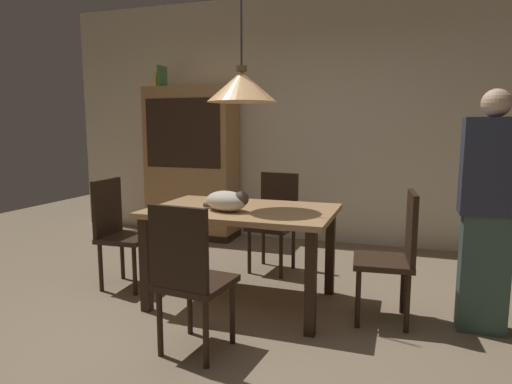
{
  "coord_description": "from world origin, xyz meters",
  "views": [
    {
      "loc": [
        1.09,
        -2.59,
        1.36
      ],
      "look_at": [
        -0.03,
        0.72,
        0.85
      ],
      "focal_mm": 30.94,
      "sensor_mm": 36.0,
      "label": 1
    }
  ],
  "objects_px": {
    "dining_table": "(242,221)",
    "chair_far_back": "(275,217)",
    "chair_near_front": "(189,274)",
    "book_green_slim": "(162,77)",
    "cat_sleeping": "(227,201)",
    "book_yellow_short": "(159,80)",
    "person_standing": "(488,213)",
    "pendant_lamp": "(242,86)",
    "chair_right_side": "(395,251)",
    "chair_left_side": "(119,228)",
    "hutch_bookcase": "(192,166)"
  },
  "relations": [
    {
      "from": "chair_near_front",
      "to": "person_standing",
      "type": "height_order",
      "value": "person_standing"
    },
    {
      "from": "chair_far_back",
      "to": "pendant_lamp",
      "type": "relative_size",
      "value": 0.72
    },
    {
      "from": "dining_table",
      "to": "chair_far_back",
      "type": "bearing_deg",
      "value": 89.41
    },
    {
      "from": "person_standing",
      "to": "chair_near_front",
      "type": "bearing_deg",
      "value": -151.04
    },
    {
      "from": "chair_far_back",
      "to": "cat_sleeping",
      "type": "distance_m",
      "value": 1.07
    },
    {
      "from": "chair_near_front",
      "to": "cat_sleeping",
      "type": "bearing_deg",
      "value": 94.15
    },
    {
      "from": "chair_left_side",
      "to": "person_standing",
      "type": "relative_size",
      "value": 0.58
    },
    {
      "from": "chair_near_front",
      "to": "cat_sleeping",
      "type": "distance_m",
      "value": 0.8
    },
    {
      "from": "chair_right_side",
      "to": "cat_sleeping",
      "type": "relative_size",
      "value": 2.3
    },
    {
      "from": "dining_table",
      "to": "chair_far_back",
      "type": "height_order",
      "value": "chair_far_back"
    },
    {
      "from": "dining_table",
      "to": "book_green_slim",
      "type": "distance_m",
      "value": 2.82
    },
    {
      "from": "dining_table",
      "to": "hutch_bookcase",
      "type": "height_order",
      "value": "hutch_bookcase"
    },
    {
      "from": "chair_far_back",
      "to": "pendant_lamp",
      "type": "xyz_separation_m",
      "value": [
        -0.01,
        -0.88,
        1.15
      ]
    },
    {
      "from": "chair_near_front",
      "to": "pendant_lamp",
      "type": "relative_size",
      "value": 0.72
    },
    {
      "from": "person_standing",
      "to": "chair_left_side",
      "type": "bearing_deg",
      "value": -178.58
    },
    {
      "from": "cat_sleeping",
      "to": "chair_far_back",
      "type": "bearing_deg",
      "value": 86.04
    },
    {
      "from": "book_yellow_short",
      "to": "book_green_slim",
      "type": "bearing_deg",
      "value": 0.0
    },
    {
      "from": "pendant_lamp",
      "to": "chair_far_back",
      "type": "bearing_deg",
      "value": 89.41
    },
    {
      "from": "chair_far_back",
      "to": "cat_sleeping",
      "type": "bearing_deg",
      "value": -93.96
    },
    {
      "from": "chair_left_side",
      "to": "chair_far_back",
      "type": "bearing_deg",
      "value": 37.78
    },
    {
      "from": "dining_table",
      "to": "person_standing",
      "type": "bearing_deg",
      "value": 2.24
    },
    {
      "from": "book_green_slim",
      "to": "book_yellow_short",
      "type": "bearing_deg",
      "value": 180.0
    },
    {
      "from": "dining_table",
      "to": "chair_right_side",
      "type": "relative_size",
      "value": 1.51
    },
    {
      "from": "chair_near_front",
      "to": "book_green_slim",
      "type": "distance_m",
      "value": 3.49
    },
    {
      "from": "dining_table",
      "to": "book_green_slim",
      "type": "bearing_deg",
      "value": 133.68
    },
    {
      "from": "dining_table",
      "to": "book_yellow_short",
      "type": "height_order",
      "value": "book_yellow_short"
    },
    {
      "from": "cat_sleeping",
      "to": "hutch_bookcase",
      "type": "distance_m",
      "value": 2.32
    },
    {
      "from": "cat_sleeping",
      "to": "book_yellow_short",
      "type": "height_order",
      "value": "book_yellow_short"
    },
    {
      "from": "dining_table",
      "to": "chair_far_back",
      "type": "xyz_separation_m",
      "value": [
        0.01,
        0.88,
        -0.14
      ]
    },
    {
      "from": "chair_left_side",
      "to": "book_yellow_short",
      "type": "relative_size",
      "value": 4.65
    },
    {
      "from": "chair_near_front",
      "to": "pendant_lamp",
      "type": "bearing_deg",
      "value": 89.45
    },
    {
      "from": "chair_near_front",
      "to": "book_green_slim",
      "type": "bearing_deg",
      "value": 122.54
    },
    {
      "from": "book_green_slim",
      "to": "person_standing",
      "type": "bearing_deg",
      "value": -26.87
    },
    {
      "from": "chair_left_side",
      "to": "dining_table",
      "type": "bearing_deg",
      "value": 0.19
    },
    {
      "from": "chair_near_front",
      "to": "chair_right_side",
      "type": "bearing_deg",
      "value": 37.92
    },
    {
      "from": "book_green_slim",
      "to": "dining_table",
      "type": "bearing_deg",
      "value": -46.32
    },
    {
      "from": "chair_far_back",
      "to": "chair_near_front",
      "type": "distance_m",
      "value": 1.76
    },
    {
      "from": "hutch_bookcase",
      "to": "cat_sleeping",
      "type": "bearing_deg",
      "value": -56.66
    },
    {
      "from": "chair_near_front",
      "to": "pendant_lamp",
      "type": "distance_m",
      "value": 1.45
    },
    {
      "from": "chair_left_side",
      "to": "cat_sleeping",
      "type": "xyz_separation_m",
      "value": [
        1.07,
        -0.14,
        0.32
      ]
    },
    {
      "from": "chair_far_back",
      "to": "cat_sleeping",
      "type": "relative_size",
      "value": 2.3
    },
    {
      "from": "hutch_bookcase",
      "to": "book_green_slim",
      "type": "bearing_deg",
      "value": 179.77
    },
    {
      "from": "dining_table",
      "to": "hutch_bookcase",
      "type": "bearing_deg",
      "value": 126.7
    },
    {
      "from": "pendant_lamp",
      "to": "hutch_bookcase",
      "type": "distance_m",
      "value": 2.37
    },
    {
      "from": "dining_table",
      "to": "chair_right_side",
      "type": "height_order",
      "value": "chair_right_side"
    },
    {
      "from": "chair_right_side",
      "to": "book_green_slim",
      "type": "relative_size",
      "value": 3.58
    },
    {
      "from": "chair_far_back",
      "to": "hutch_bookcase",
      "type": "distance_m",
      "value": 1.67
    },
    {
      "from": "chair_right_side",
      "to": "book_yellow_short",
      "type": "bearing_deg",
      "value": 148.29
    },
    {
      "from": "chair_far_back",
      "to": "chair_right_side",
      "type": "relative_size",
      "value": 1.0
    },
    {
      "from": "dining_table",
      "to": "cat_sleeping",
      "type": "height_order",
      "value": "cat_sleeping"
    }
  ]
}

